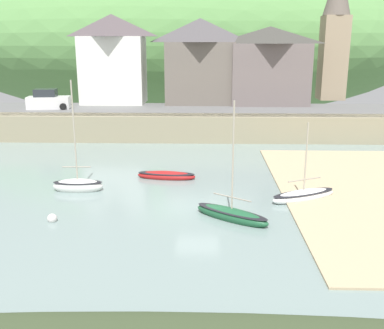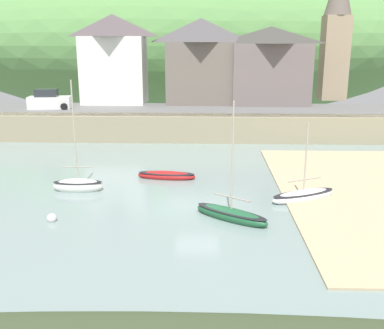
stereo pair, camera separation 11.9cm
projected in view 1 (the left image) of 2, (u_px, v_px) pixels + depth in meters
name	position (u px, v px, depth m)	size (l,w,h in m)	color
ground	(232.00, 293.00, 16.43)	(48.00, 41.00, 0.61)	gray
quay_seawall	(201.00, 125.00, 42.27)	(48.00, 9.40, 2.40)	gray
hillside_backdrop	(182.00, 45.00, 76.91)	(80.00, 44.00, 23.76)	#588C49
waterfront_building_left	(113.00, 59.00, 48.45)	(6.92, 4.83, 9.23)	white
waterfront_building_centre	(200.00, 61.00, 48.25)	(7.50, 4.98, 8.81)	#6B635A
waterfront_building_right	(269.00, 65.00, 48.17)	(8.31, 5.87, 7.98)	slate
church_with_spire	(335.00, 29.00, 50.82)	(3.00, 3.00, 15.18)	tan
rowboat_small_beached	(166.00, 175.00, 30.61)	(4.03, 1.51, 0.64)	#A81C1C
sailboat_blue_trim	(232.00, 214.00, 23.56)	(4.07, 3.27, 6.31)	#1E5432
sailboat_tall_mast	(304.00, 195.00, 26.47)	(4.27, 2.80, 4.72)	white
fishing_boat_green	(78.00, 185.00, 28.08)	(3.10, 1.14, 6.96)	silver
parked_car_near_slipway	(48.00, 101.00, 45.28)	(4.27, 2.17, 1.95)	silver
mooring_buoy	(52.00, 218.00, 23.33)	(0.50, 0.50, 0.50)	silver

